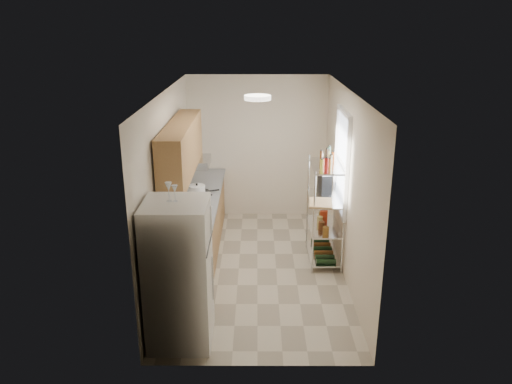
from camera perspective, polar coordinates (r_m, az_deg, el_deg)
room at (r=6.98m, az=0.17°, el=0.74°), size 2.52×4.42×2.62m
counter_run at (r=7.74m, az=-6.67°, el=-4.19°), size 0.63×3.51×0.90m
upper_cabinets at (r=7.01m, az=-8.52°, el=4.96°), size 0.33×2.20×0.72m
range_hood at (r=7.88m, az=-7.14°, el=3.43°), size 0.50×0.60×0.12m
window at (r=7.34m, az=9.79°, el=3.44°), size 0.06×1.00×1.46m
bakers_rack at (r=7.39m, az=7.98°, el=0.04°), size 0.45×0.90×1.73m
ceiling_dome at (r=6.39m, az=0.18°, el=10.75°), size 0.34×0.34×0.05m
refrigerator at (r=5.64m, az=-8.82°, el=-9.26°), size 0.69×0.69×1.69m
wine_glass_a at (r=5.30m, az=-9.26°, el=-0.15°), size 0.06×0.06×0.18m
wine_glass_b at (r=5.30m, az=-9.94°, el=0.00°), size 0.08×0.08×0.21m
rice_cooker at (r=7.70m, az=-6.75°, el=0.04°), size 0.25×0.25×0.20m
frying_pan_large at (r=7.70m, az=-7.20°, el=-0.59°), size 0.34×0.34×0.05m
frying_pan_small at (r=7.91m, az=-6.17°, el=-0.00°), size 0.30×0.30×0.05m
cutting_board at (r=7.16m, az=7.39°, el=-1.26°), size 0.36×0.45×0.03m
espresso_machine at (r=7.69m, az=7.87°, el=1.17°), size 0.20×0.27×0.28m
storage_bag at (r=7.75m, az=7.75°, el=-2.64°), size 0.14×0.17×0.18m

